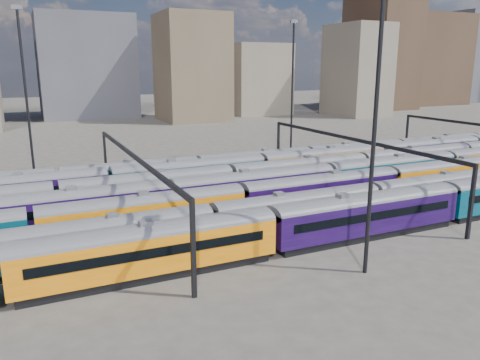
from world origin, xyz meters
name	(u,v)px	position (x,y,z in m)	size (l,w,h in m)	color
ground	(286,201)	(0.00, 0.00, 0.00)	(500.00, 500.00, 0.00)	#44403A
rake_0	(270,225)	(-10.63, -15.00, 2.95)	(136.72, 3.33, 5.63)	black
rake_1	(372,196)	(5.78, -10.00, 2.62)	(121.77, 2.97, 5.00)	black
rake_2	(322,188)	(2.04, -5.00, 2.84)	(109.62, 3.21, 5.41)	black
rake_3	(170,194)	(-15.92, 0.00, 2.90)	(134.22, 3.27, 5.52)	black
rake_4	(230,177)	(-5.94, 5.00, 2.86)	(132.31, 3.23, 5.44)	black
rake_5	(324,159)	(12.75, 10.00, 2.93)	(158.17, 3.30, 5.58)	black
rake_6	(256,160)	(3.04, 15.00, 2.60)	(140.82, 2.94, 4.95)	black
gantry_1	(133,164)	(-20.00, 0.00, 6.79)	(0.35, 40.35, 8.03)	black
gantry_2	(350,146)	(10.00, 0.00, 6.79)	(0.35, 40.35, 8.03)	black
mast_1	(26,92)	(-30.00, 22.00, 13.97)	(1.40, 0.50, 25.60)	black
mast_2	(376,111)	(-5.00, -22.00, 13.97)	(1.40, 0.50, 25.60)	black
mast_3	(292,86)	(15.00, 24.00, 13.97)	(1.40, 0.50, 25.60)	black
skyline	(377,58)	(104.75, 105.73, 20.83)	(399.22, 60.48, 50.03)	#665B4C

